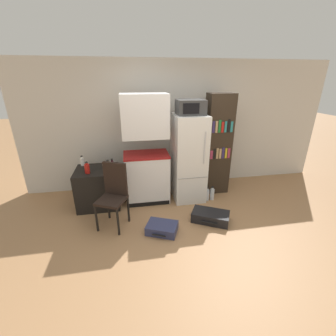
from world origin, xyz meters
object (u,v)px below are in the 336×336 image
(side_table, at_px, (99,187))
(water_bottle_middle, at_px, (212,194))
(suitcase_large_flat, at_px, (210,216))
(bottle_amber_beer, at_px, (108,166))
(bookshelf, at_px, (218,145))
(bottle_milk_white, at_px, (82,161))
(kitchen_hutch, at_px, (146,154))
(bottle_wine_dark, at_px, (113,168))
(bowl, at_px, (106,164))
(suitcase_small_flat, at_px, (162,228))
(chair, at_px, (114,190))
(water_bottle_front, at_px, (207,195))
(bottle_ketchup_red, at_px, (87,168))
(refrigerator, at_px, (189,158))
(microwave, at_px, (190,107))

(side_table, height_order, water_bottle_middle, side_table)
(suitcase_large_flat, bearing_deg, bottle_amber_beer, -178.85)
(bookshelf, xyz_separation_m, bottle_milk_white, (-2.60, 0.08, -0.20))
(kitchen_hutch, height_order, bottle_wine_dark, kitchen_hutch)
(bowl, relative_size, suitcase_small_flat, 0.26)
(bookshelf, xyz_separation_m, chair, (-2.00, -0.82, -0.39))
(side_table, height_order, water_bottle_front, side_table)
(bowl, height_order, suitcase_large_flat, bowl)
(bottle_ketchup_red, distance_m, water_bottle_middle, 2.37)
(bottle_ketchup_red, bearing_deg, bottle_amber_beer, 18.92)
(refrigerator, bearing_deg, water_bottle_front, -33.41)
(bottle_ketchup_red, xyz_separation_m, water_bottle_middle, (2.27, -0.05, -0.68))
(bowl, xyz_separation_m, suitcase_large_flat, (1.71, -1.09, -0.65))
(bottle_amber_beer, relative_size, bowl, 1.19)
(bottle_ketchup_red, xyz_separation_m, water_bottle_front, (2.16, -0.07, -0.67))
(chair, xyz_separation_m, water_bottle_middle, (1.82, 0.45, -0.48))
(refrigerator, distance_m, bowl, 1.56)
(microwave, relative_size, suitcase_small_flat, 0.86)
(microwave, bearing_deg, side_table, -179.95)
(chair, bearing_deg, suitcase_large_flat, 16.97)
(bottle_wine_dark, xyz_separation_m, water_bottle_front, (1.72, 0.05, -0.70))
(kitchen_hutch, height_order, suitcase_large_flat, kitchen_hutch)
(water_bottle_middle, bearing_deg, microwave, 155.74)
(bookshelf, bearing_deg, bottle_milk_white, 178.17)
(bottle_ketchup_red, relative_size, suitcase_large_flat, 0.30)
(refrigerator, relative_size, bowl, 11.18)
(bookshelf, relative_size, suitcase_large_flat, 2.88)
(water_bottle_front, xyz_separation_m, water_bottle_middle, (0.11, 0.02, -0.00))
(bottle_ketchup_red, relative_size, bottle_milk_white, 1.11)
(microwave, distance_m, water_bottle_front, 1.68)
(refrigerator, xyz_separation_m, water_bottle_front, (0.33, -0.22, -0.69))
(bottle_ketchup_red, bearing_deg, microwave, 4.69)
(refrigerator, distance_m, chair, 1.54)
(suitcase_small_flat, distance_m, water_bottle_middle, 1.39)
(suitcase_large_flat, height_order, water_bottle_front, water_bottle_front)
(refrigerator, xyz_separation_m, bottle_milk_white, (-1.97, 0.25, -0.03))
(side_table, height_order, suitcase_large_flat, side_table)
(suitcase_large_flat, bearing_deg, bottle_milk_white, -179.68)
(water_bottle_middle, bearing_deg, bottle_wine_dark, -177.83)
(kitchen_hutch, height_order, bottle_amber_beer, kitchen_hutch)
(chair, relative_size, suitcase_small_flat, 1.86)
(bottle_ketchup_red, distance_m, chair, 0.70)
(bottle_amber_beer, height_order, suitcase_small_flat, bottle_amber_beer)
(kitchen_hutch, height_order, bottle_ketchup_red, kitchen_hutch)
(bottle_wine_dark, xyz_separation_m, water_bottle_middle, (1.83, 0.07, -0.71))
(side_table, bearing_deg, refrigerator, 0.10)
(bottle_amber_beer, distance_m, bowl, 0.26)
(kitchen_hutch, bearing_deg, water_bottle_front, -13.32)
(microwave, height_order, bookshelf, bookshelf)
(side_table, bearing_deg, bottle_milk_white, 136.79)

